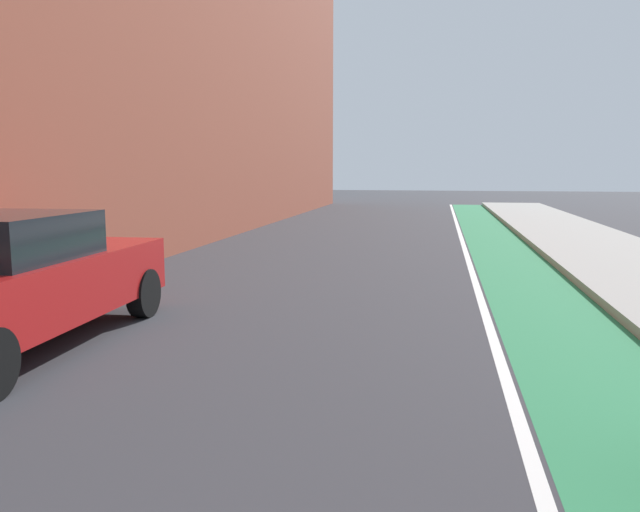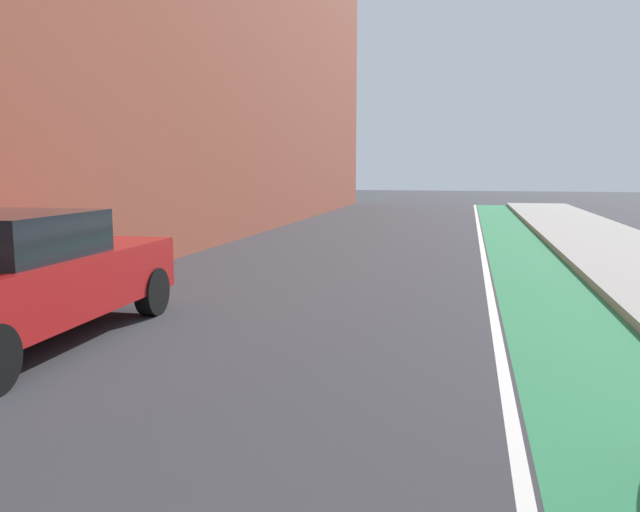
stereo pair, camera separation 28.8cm
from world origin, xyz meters
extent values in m
plane|color=#38383D|center=(0.00, 16.84, 0.00)|extent=(91.71, 91.71, 0.00)
cube|color=#2D8451|center=(3.28, 18.84, 0.00)|extent=(1.60, 41.69, 0.00)
cube|color=white|center=(2.38, 18.84, 0.00)|extent=(0.12, 41.69, 0.00)
cube|color=#A8A59E|center=(5.61, 18.84, 0.07)|extent=(3.07, 41.69, 0.14)
cube|color=red|center=(-3.03, 9.67, 0.68)|extent=(2.01, 4.36, 0.70)
cube|color=black|center=(-3.02, 9.46, 1.26)|extent=(1.70, 1.86, 0.55)
cylinder|color=black|center=(-3.93, 11.24, 0.33)|extent=(0.24, 0.67, 0.66)
cylinder|color=black|center=(-2.23, 11.30, 0.33)|extent=(0.24, 0.67, 0.66)
camera|label=1|loc=(1.69, 3.49, 2.01)|focal=35.23mm
camera|label=2|loc=(1.97, 3.55, 2.01)|focal=35.23mm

